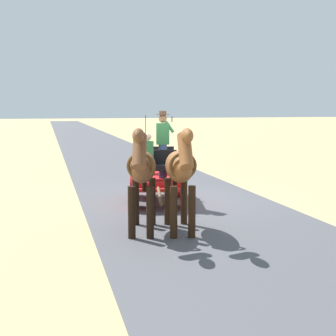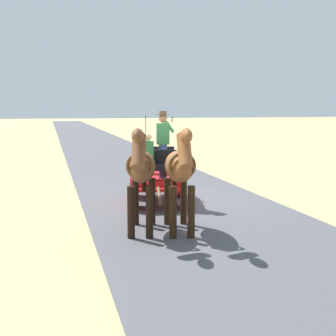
{
  "view_description": "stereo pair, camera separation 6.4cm",
  "coord_description": "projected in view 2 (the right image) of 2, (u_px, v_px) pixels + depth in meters",
  "views": [
    {
      "loc": [
        3.45,
        12.3,
        2.58
      ],
      "look_at": [
        0.55,
        1.34,
        1.1
      ],
      "focal_mm": 49.47,
      "sensor_mm": 36.0,
      "label": 1
    },
    {
      "loc": [
        3.39,
        12.31,
        2.58
      ],
      "look_at": [
        0.55,
        1.34,
        1.1
      ],
      "focal_mm": 49.47,
      "sensor_mm": 36.0,
      "label": 2
    }
  ],
  "objects": [
    {
      "name": "horse_off_side",
      "position": [
        141.0,
        170.0,
        9.45
      ],
      "size": [
        0.95,
        2.14,
        2.21
      ],
      "color": "brown",
      "rests_on": "ground"
    },
    {
      "name": "ground_plane",
      "position": [
        175.0,
        200.0,
        13.0
      ],
      "size": [
        200.0,
        200.0,
        0.0
      ],
      "primitive_type": "plane",
      "color": "tan"
    },
    {
      "name": "horse_drawn_carriage",
      "position": [
        157.0,
        173.0,
        12.54
      ],
      "size": [
        1.88,
        4.51,
        2.5
      ],
      "color": "red",
      "rests_on": "ground"
    },
    {
      "name": "road_surface",
      "position": [
        175.0,
        200.0,
        13.0
      ],
      "size": [
        5.23,
        160.0,
        0.01
      ],
      "primitive_type": "cube",
      "color": "#4C4C51",
      "rests_on": "ground"
    },
    {
      "name": "horse_near_side",
      "position": [
        179.0,
        169.0,
        9.49
      ],
      "size": [
        0.79,
        2.15,
        2.21
      ],
      "color": "brown",
      "rests_on": "ground"
    }
  ]
}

